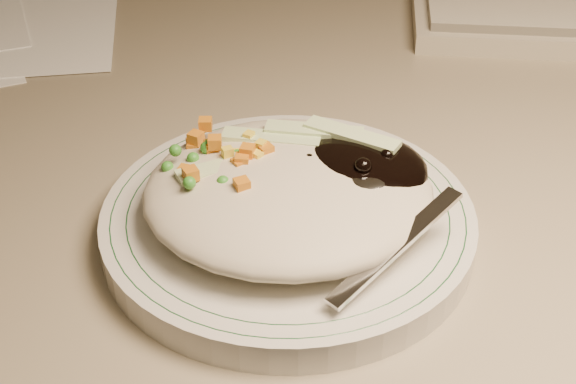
{
  "coord_description": "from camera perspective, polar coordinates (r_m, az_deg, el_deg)",
  "views": [
    {
      "loc": [
        -0.07,
        0.74,
        1.09
      ],
      "look_at": [
        -0.05,
        1.17,
        0.78
      ],
      "focal_mm": 50.0,
      "sensor_mm": 36.0,
      "label": 1
    }
  ],
  "objects": [
    {
      "name": "plate_rim",
      "position": [
        0.54,
        -0.0,
        -1.37
      ],
      "size": [
        0.24,
        0.24,
        0.0
      ],
      "color": "#144723",
      "rests_on": "plate"
    },
    {
      "name": "meal",
      "position": [
        0.53,
        0.46,
        0.45
      ],
      "size": [
        0.2,
        0.19,
        0.05
      ],
      "color": "#B3A991",
      "rests_on": "plate"
    },
    {
      "name": "plate",
      "position": [
        0.55,
        0.0,
        -2.2
      ],
      "size": [
        0.25,
        0.25,
        0.02
      ],
      "primitive_type": "cylinder",
      "color": "beige",
      "rests_on": "desk"
    },
    {
      "name": "desk",
      "position": [
        0.85,
        2.75,
        -4.66
      ],
      "size": [
        1.4,
        0.7,
        0.74
      ],
      "color": "#80745C",
      "rests_on": "ground"
    }
  ]
}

